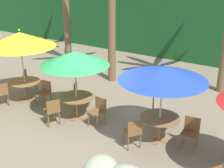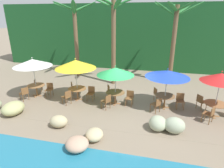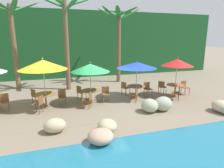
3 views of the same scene
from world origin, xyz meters
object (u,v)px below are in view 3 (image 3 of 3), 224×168
at_px(umbrella_yellow, 43,65).
at_px(chair_blue_seaward, 147,88).
at_px(chair_green_left, 88,99).
at_px(chair_blue_inland, 125,87).
at_px(chair_red_left, 177,92).
at_px(umbrella_green, 90,68).
at_px(palm_tree_second, 66,28).
at_px(chair_green_seaward, 106,93).
at_px(dining_table_green, 91,92).
at_px(chair_yellow_seaward, 62,96).
at_px(dining_table_blue, 136,88).
at_px(dining_table_red, 175,87).
at_px(chair_green_inland, 80,92).
at_px(palm_tree_nearest, 12,30).
at_px(chair_yellow_inland, 35,95).
at_px(chair_yellow_left, 39,103).
at_px(dining_table_yellow, 46,96).
at_px(palm_tree_third, 119,31).
at_px(chair_red_inland, 162,86).
at_px(chair_blue_left, 135,93).
at_px(umbrella_blue, 137,65).
at_px(chair_white_seaward, 4,101).
at_px(umbrella_red, 177,62).

relative_size(umbrella_yellow, chair_blue_seaward, 3.02).
bearing_deg(chair_green_left, chair_blue_inland, 32.05).
distance_m(chair_blue_seaward, chair_red_left, 1.82).
distance_m(umbrella_green, chair_blue_inland, 2.95).
bearing_deg(palm_tree_second, chair_blue_seaward, -34.89).
bearing_deg(chair_blue_inland, palm_tree_second, 141.74).
distance_m(chair_green_seaward, chair_red_left, 4.20).
bearing_deg(dining_table_green, chair_yellow_seaward, 174.57).
height_order(umbrella_yellow, dining_table_blue, umbrella_yellow).
bearing_deg(umbrella_green, palm_tree_second, 104.72).
bearing_deg(chair_blue_inland, dining_table_red, -21.70).
bearing_deg(chair_green_inland, palm_tree_nearest, 133.97).
bearing_deg(chair_red_left, chair_blue_inland, 142.81).
relative_size(chair_yellow_inland, chair_blue_inland, 1.00).
height_order(umbrella_yellow, chair_red_left, umbrella_yellow).
relative_size(chair_yellow_seaward, dining_table_green, 0.79).
height_order(chair_yellow_left, dining_table_green, chair_yellow_left).
distance_m(dining_table_yellow, chair_yellow_seaward, 0.86).
distance_m(umbrella_green, chair_green_seaward, 1.72).
xyz_separation_m(dining_table_green, chair_red_left, (4.92, -1.04, -0.10)).
bearing_deg(chair_blue_inland, chair_green_inland, -176.47).
xyz_separation_m(chair_yellow_seaward, palm_tree_third, (4.87, 4.61, 3.59)).
height_order(chair_red_inland, chair_red_left, same).
bearing_deg(dining_table_green, palm_tree_third, 55.23).
xyz_separation_m(chair_blue_seaward, chair_red_inland, (1.09, 0.08, 0.00)).
relative_size(umbrella_green, dining_table_red, 2.12).
bearing_deg(chair_blue_left, palm_tree_third, 80.37).
distance_m(umbrella_yellow, umbrella_green, 2.43).
height_order(dining_table_yellow, chair_green_seaward, chair_green_seaward).
xyz_separation_m(chair_blue_inland, palm_tree_third, (0.92, 3.88, 3.59)).
relative_size(dining_table_blue, palm_tree_nearest, 0.18).
xyz_separation_m(dining_table_yellow, palm_tree_nearest, (-1.94, 4.67, 3.50)).
bearing_deg(dining_table_green, chair_green_inland, 124.10).
bearing_deg(umbrella_blue, chair_green_left, -163.09).
xyz_separation_m(chair_white_seaward, palm_tree_second, (3.47, 3.37, 3.75)).
distance_m(umbrella_green, chair_red_left, 5.25).
bearing_deg(chair_green_seaward, chair_yellow_left, -168.12).
height_order(chair_blue_inland, chair_red_inland, same).
distance_m(chair_yellow_seaward, chair_red_inland, 6.34).
bearing_deg(chair_yellow_left, umbrella_yellow, 69.37).
bearing_deg(chair_red_left, chair_yellow_left, 177.83).
bearing_deg(dining_table_red, umbrella_yellow, 177.55).
xyz_separation_m(chair_white_seaward, umbrella_green, (4.38, -0.12, 1.49)).
xyz_separation_m(dining_table_green, dining_table_red, (5.32, -0.28, 0.00)).
relative_size(umbrella_green, palm_tree_nearest, 0.39).
xyz_separation_m(dining_table_green, palm_tree_second, (-0.92, 3.49, 3.65)).
distance_m(chair_yellow_left, chair_blue_inland, 5.35).
height_order(umbrella_green, chair_green_inland, umbrella_green).
distance_m(chair_green_seaward, chair_blue_left, 1.65).
relative_size(umbrella_red, dining_table_red, 2.24).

